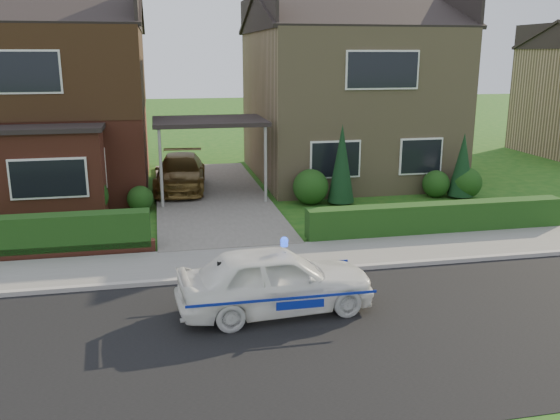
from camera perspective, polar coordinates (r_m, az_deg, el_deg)
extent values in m
plane|color=#174E15|center=(10.75, -1.06, -12.46)|extent=(120.00, 120.00, 0.00)
cube|color=black|center=(10.75, -1.06, -12.46)|extent=(60.00, 6.00, 0.02)
cube|color=#9E9993|center=(13.48, -3.48, -6.39)|extent=(60.00, 0.16, 0.12)
cube|color=slate|center=(14.46, -4.09, -4.95)|extent=(60.00, 2.00, 0.10)
cube|color=#666059|center=(21.04, -6.63, 1.33)|extent=(3.80, 12.00, 0.12)
cube|color=brown|center=(23.83, -21.73, 8.89)|extent=(7.20, 8.00, 5.80)
cube|color=white|center=(19.85, -18.70, 3.79)|extent=(1.60, 0.08, 1.30)
cube|color=white|center=(19.80, -24.07, 12.04)|extent=(2.60, 0.08, 1.30)
cube|color=black|center=(23.75, -22.07, 12.37)|extent=(7.26, 8.06, 2.90)
cube|color=brown|center=(19.30, -21.03, 3.13)|extent=(3.00, 1.40, 2.70)
cube|color=black|center=(19.09, -21.43, 7.31)|extent=(3.20, 1.60, 0.14)
cube|color=#927D59|center=(24.67, 6.24, 10.00)|extent=(7.20, 8.00, 5.80)
cube|color=white|center=(20.58, 5.34, 4.87)|extent=(1.80, 0.08, 1.30)
cube|color=white|center=(21.71, 13.40, 5.05)|extent=(1.60, 0.08, 1.30)
cube|color=white|center=(20.80, 9.83, 13.15)|extent=(2.60, 0.08, 1.30)
cube|color=black|center=(20.59, -6.85, 8.49)|extent=(3.80, 3.00, 0.14)
cylinder|color=gray|center=(19.33, -11.39, 3.85)|extent=(0.10, 0.10, 2.70)
cylinder|color=gray|center=(19.63, -1.40, 4.31)|extent=(0.10, 0.10, 2.70)
cube|color=#143611|center=(17.28, 14.76, -2.26)|extent=(7.50, 0.55, 0.80)
sphere|color=#143611|center=(19.31, -18.11, 1.30)|extent=(1.32, 1.32, 1.32)
sphere|color=#143611|center=(19.53, -13.30, 1.06)|extent=(0.84, 0.84, 0.84)
sphere|color=#143611|center=(19.91, 2.97, 2.24)|extent=(1.20, 1.20, 1.20)
sphere|color=#143611|center=(21.63, 14.78, 2.45)|extent=(0.96, 0.96, 0.96)
sphere|color=#143611|center=(21.82, 17.49, 2.52)|extent=(1.08, 1.08, 1.08)
cone|color=black|center=(19.86, 5.94, 4.20)|extent=(0.90, 0.90, 2.60)
cone|color=black|center=(21.62, 17.14, 3.95)|extent=(0.90, 0.90, 2.20)
imported|color=white|center=(11.62, -0.44, -6.77)|extent=(1.84, 3.95, 1.31)
sphere|color=#193FF2|center=(11.40, 0.49, -3.27)|extent=(0.17, 0.17, 0.17)
cube|color=navy|center=(10.93, 0.36, -8.49)|extent=(3.53, 0.02, 0.05)
cube|color=navy|center=(12.35, -1.15, -5.70)|extent=(3.53, 0.02, 0.05)
ellipsoid|color=black|center=(11.28, -5.73, -6.07)|extent=(0.22, 0.17, 0.21)
sphere|color=white|center=(11.23, -5.62, -6.22)|extent=(0.11, 0.11, 0.11)
sphere|color=black|center=(11.21, -5.64, -5.43)|extent=(0.13, 0.13, 0.13)
cone|color=black|center=(11.20, -5.88, -5.11)|extent=(0.04, 0.04, 0.05)
cone|color=black|center=(11.21, -5.42, -5.08)|extent=(0.04, 0.04, 0.05)
imported|color=brown|center=(21.93, -9.56, 3.59)|extent=(2.13, 4.43, 1.24)
imported|color=gray|center=(19.49, -24.95, -0.03)|extent=(0.56, 0.56, 0.80)
imported|color=gray|center=(16.08, -13.90, -2.18)|extent=(0.53, 0.53, 0.70)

